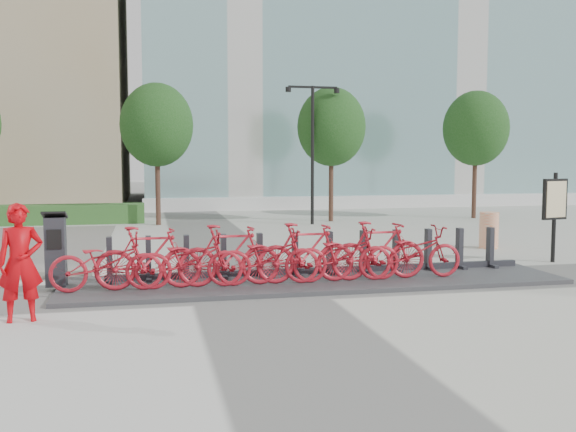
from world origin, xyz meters
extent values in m
plane|color=#AAAB9E|center=(0.00, 0.00, 0.00)|extent=(120.00, 120.00, 0.00)
cube|color=#63979F|center=(14.00, 26.00, 12.00)|extent=(32.00, 16.00, 24.00)
cube|color=#336E33|center=(-5.00, 13.20, 0.35)|extent=(6.00, 1.20, 0.70)
cylinder|color=brown|center=(-1.50, 12.00, 1.50)|extent=(0.18, 0.18, 3.00)
ellipsoid|color=#133F0F|center=(-1.50, 12.00, 3.60)|extent=(2.60, 2.60, 2.99)
cylinder|color=brown|center=(5.00, 12.00, 1.50)|extent=(0.18, 0.18, 3.00)
ellipsoid|color=#133F0F|center=(5.00, 12.00, 3.60)|extent=(2.60, 2.60, 2.99)
cylinder|color=brown|center=(11.00, 12.00, 1.50)|extent=(0.18, 0.18, 3.00)
ellipsoid|color=#133F0F|center=(11.00, 12.00, 3.60)|extent=(2.60, 2.60, 2.99)
cylinder|color=black|center=(4.00, 11.00, 2.50)|extent=(0.12, 0.12, 5.00)
cube|color=black|center=(3.55, 11.00, 4.95)|extent=(0.90, 0.08, 0.08)
cube|color=black|center=(4.45, 11.00, 4.95)|extent=(0.90, 0.08, 0.08)
cylinder|color=black|center=(3.10, 11.00, 4.85)|extent=(0.20, 0.20, 0.18)
cylinder|color=black|center=(4.90, 11.00, 4.85)|extent=(0.20, 0.20, 0.18)
cube|color=#3D3E41|center=(1.30, 0.30, 0.04)|extent=(9.60, 2.40, 0.08)
imported|color=#AE1926|center=(-2.60, -0.05, 0.59)|extent=(1.94, 0.68, 1.02)
imported|color=#AE1926|center=(-1.88, -0.05, 0.65)|extent=(1.88, 0.53, 1.13)
imported|color=#AE1926|center=(-1.16, -0.05, 0.59)|extent=(1.94, 0.68, 1.02)
imported|color=#AE1926|center=(-0.44, -0.05, 0.65)|extent=(1.88, 0.53, 1.13)
imported|color=#AE1926|center=(0.28, -0.05, 0.59)|extent=(1.94, 0.68, 1.02)
imported|color=#AE1926|center=(1.00, -0.05, 0.65)|extent=(1.88, 0.53, 1.13)
imported|color=#AE1926|center=(1.72, -0.05, 0.59)|extent=(1.94, 0.68, 1.02)
imported|color=#AE1926|center=(2.44, -0.05, 0.65)|extent=(1.88, 0.53, 1.13)
imported|color=#AE1926|center=(3.16, -0.05, 0.59)|extent=(1.94, 0.68, 1.02)
cube|color=#2B2C32|center=(-3.53, 0.61, 0.71)|extent=(0.36, 0.31, 1.26)
cube|color=black|center=(-3.53, 0.61, 1.38)|extent=(0.43, 0.36, 0.16)
cube|color=black|center=(-3.53, 0.45, 0.96)|extent=(0.25, 0.02, 0.35)
imported|color=#BE030B|center=(-3.73, -1.61, 0.88)|extent=(0.70, 0.53, 1.75)
cylinder|color=#FF6313|center=(7.06, 3.94, 0.48)|extent=(0.52, 0.52, 0.97)
cylinder|color=black|center=(7.32, 1.51, 1.04)|extent=(0.09, 0.09, 2.08)
cube|color=black|center=(7.32, 1.51, 1.47)|extent=(0.69, 0.23, 0.95)
cube|color=beige|center=(7.32, 1.46, 1.47)|extent=(0.58, 0.14, 0.83)
camera|label=1|loc=(-1.88, -11.58, 2.41)|focal=40.00mm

